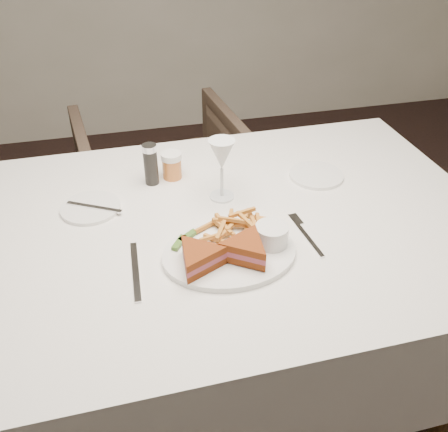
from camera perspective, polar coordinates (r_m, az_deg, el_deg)
name	(u,v)px	position (r m, az deg, el deg)	size (l,w,h in m)	color
table	(220,321)	(1.55, -0.45, -11.89)	(1.45, 0.97, 0.75)	silver
chair_far	(163,179)	(2.27, -6.99, 4.27)	(0.69, 0.64, 0.71)	#48382C
table_setting	(222,221)	(1.24, -0.21, -0.56)	(0.82, 0.58, 0.18)	white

